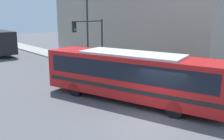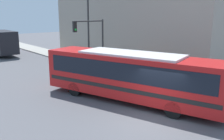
% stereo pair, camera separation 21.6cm
% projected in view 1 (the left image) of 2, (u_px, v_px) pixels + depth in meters
% --- Properties ---
extents(ground_plane, '(120.00, 120.00, 0.00)m').
position_uv_depth(ground_plane, '(150.00, 121.00, 12.80)').
color(ground_plane, '#515156').
extents(sidewalk, '(2.82, 70.00, 0.14)m').
position_uv_depth(sidewalk, '(61.00, 57.00, 31.38)').
color(sidewalk, gray).
rests_on(sidewalk, ground_plane).
extents(building_facade, '(6.00, 22.02, 8.74)m').
position_uv_depth(building_facade, '(131.00, 23.00, 27.27)').
color(building_facade, '#9E9384').
rests_on(building_facade, ground_plane).
extents(city_bus, '(5.89, 11.81, 3.07)m').
position_uv_depth(city_bus, '(131.00, 74.00, 15.40)').
color(city_bus, red).
rests_on(city_bus, ground_plane).
extents(fire_hydrant, '(0.27, 0.37, 0.81)m').
position_uv_depth(fire_hydrant, '(143.00, 76.00, 19.76)').
color(fire_hydrant, gold).
rests_on(fire_hydrant, sidewalk).
extents(traffic_light_pole, '(3.28, 0.35, 4.73)m').
position_uv_depth(traffic_light_pole, '(92.00, 36.00, 22.52)').
color(traffic_light_pole, '#2D2D2D').
rests_on(traffic_light_pole, sidewalk).
extents(parking_meter, '(0.14, 0.14, 1.18)m').
position_uv_depth(parking_meter, '(109.00, 63.00, 22.84)').
color(parking_meter, '#2D2D2D').
rests_on(parking_meter, sidewalk).
extents(street_lamp, '(2.81, 0.28, 7.64)m').
position_uv_depth(street_lamp, '(84.00, 21.00, 24.67)').
color(street_lamp, '#2D2D2D').
rests_on(street_lamp, sidewalk).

